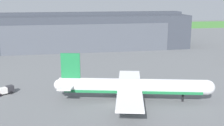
{
  "coord_description": "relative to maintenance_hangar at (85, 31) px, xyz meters",
  "views": [
    {
      "loc": [
        -11.98,
        -64.1,
        25.99
      ],
      "look_at": [
        3.04,
        19.1,
        5.81
      ],
      "focal_mm": 45.57,
      "sensor_mm": 36.0,
      "label": 1
    }
  ],
  "objects": [
    {
      "name": "grass_field_strip",
      "position": [
        -0.06,
        96.08,
        -8.35
      ],
      "size": [
        440.0,
        56.0,
        0.08
      ],
      "primitive_type": "cube",
      "color": "#48893A",
      "rests_on": "ground_plane"
    },
    {
      "name": "ground_plane",
      "position": [
        -0.06,
        -81.39,
        -8.39
      ],
      "size": [
        440.0,
        440.0,
        0.0
      ],
      "primitive_type": "plane",
      "color": "slate"
    },
    {
      "name": "maintenance_hangar",
      "position": [
        0.0,
        0.0,
        0.0
      ],
      "size": [
        101.3,
        32.89,
        17.69
      ],
      "color": "#383D47",
      "rests_on": "ground_plane"
    },
    {
      "name": "ops_van",
      "position": [
        -27.64,
        -69.02,
        -7.24
      ],
      "size": [
        5.14,
        4.03,
        2.1
      ],
      "color": "#2D2D33",
      "rests_on": "ground_plane"
    },
    {
      "name": "airliner_near_left",
      "position": [
        5.12,
        -79.47,
        -4.75
      ],
      "size": [
        39.35,
        31.45,
        12.03
      ],
      "color": "white",
      "rests_on": "ground_plane"
    }
  ]
}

